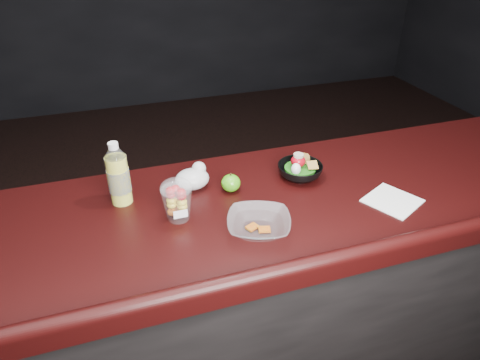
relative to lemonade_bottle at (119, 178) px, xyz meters
name	(u,v)px	position (x,y,z in m)	size (l,w,h in m)	color
counter	(224,314)	(0.31, -0.15, -0.60)	(4.06, 0.71, 1.02)	black
lemonade_bottle	(119,178)	(0.00, 0.00, 0.00)	(0.07, 0.07, 0.22)	yellow
fruit_cup	(177,199)	(0.16, -0.15, -0.02)	(0.10, 0.10, 0.14)	white
green_apple	(231,183)	(0.37, -0.05, -0.06)	(0.07, 0.07, 0.07)	#398C10
plastic_bag	(193,178)	(0.25, 0.01, -0.05)	(0.12, 0.10, 0.09)	silver
snack_bowl	(300,170)	(0.64, -0.04, -0.06)	(0.18, 0.18, 0.09)	black
takeout_bowl	(259,224)	(0.39, -0.29, -0.07)	(0.25, 0.25, 0.05)	silver
paper_napkin	(392,201)	(0.88, -0.28, -0.09)	(0.16, 0.16, 0.00)	white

